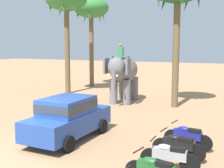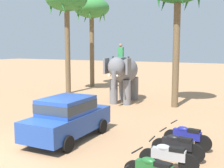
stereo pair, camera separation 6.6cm
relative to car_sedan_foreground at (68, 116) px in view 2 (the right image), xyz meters
The scene contains 8 objects.
ground_plane 2.13m from the car_sedan_foreground, 109.98° to the right, with size 120.00×120.00×0.00m, color tan.
car_sedan_foreground is the anchor object (origin of this frame).
elephant_with_mahout 8.17m from the car_sedan_foreground, 98.91° to the left, with size 1.99×3.97×3.88m.
motorcycle_fourth_in_row 4.59m from the car_sedan_foreground, 14.15° to the right, with size 1.80×0.55×0.94m.
motorcycle_far_in_row 4.45m from the car_sedan_foreground, ahead, with size 1.80×0.55×0.94m.
motorcycle_end_of_row 4.64m from the car_sedan_foreground, 13.44° to the left, with size 1.80×0.55×0.94m.
palm_tree_behind_elephant 13.23m from the car_sedan_foreground, 125.48° to the left, with size 3.20×3.20×8.21m.
palm_tree_left_of_road 16.58m from the car_sedan_foreground, 117.31° to the left, with size 3.20×3.20×8.06m.
Camera 2 is at (7.34, -7.41, 3.68)m, focal length 46.43 mm.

